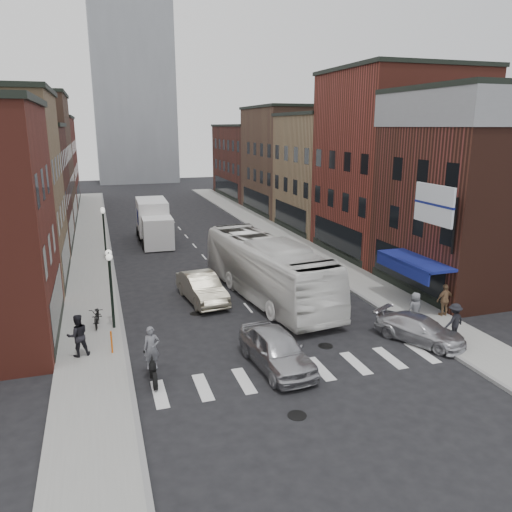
# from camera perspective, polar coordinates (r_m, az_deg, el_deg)

# --- Properties ---
(ground) EXTENTS (160.00, 160.00, 0.00)m
(ground) POSITION_cam_1_polar(r_m,az_deg,el_deg) (24.20, 2.57, -9.90)
(ground) COLOR black
(ground) RESTS_ON ground
(sidewalk_left) EXTENTS (3.00, 74.00, 0.15)m
(sidewalk_left) POSITION_cam_1_polar(r_m,az_deg,el_deg) (43.77, -18.29, 0.71)
(sidewalk_left) COLOR gray
(sidewalk_left) RESTS_ON ground
(sidewalk_right) EXTENTS (3.00, 74.00, 0.15)m
(sidewalk_right) POSITION_cam_1_polar(r_m,az_deg,el_deg) (46.68, 3.02, 2.27)
(sidewalk_right) COLOR gray
(sidewalk_right) RESTS_ON ground
(curb_left) EXTENTS (0.20, 74.00, 0.16)m
(curb_left) POSITION_cam_1_polar(r_m,az_deg,el_deg) (43.79, -16.32, 0.77)
(curb_left) COLOR gray
(curb_left) RESTS_ON ground
(curb_right) EXTENTS (0.20, 74.00, 0.16)m
(curb_right) POSITION_cam_1_polar(r_m,az_deg,el_deg) (46.20, 1.27, 2.06)
(curb_right) COLOR gray
(curb_right) RESTS_ON ground
(crosswalk_stripes) EXTENTS (12.00, 2.20, 0.01)m
(crosswalk_stripes) POSITION_cam_1_polar(r_m,az_deg,el_deg) (21.70, 5.39, -13.00)
(crosswalk_stripes) COLOR silver
(crosswalk_stripes) RESTS_ON ground
(bldg_left_mid_b) EXTENTS (10.30, 10.20, 10.30)m
(bldg_left_mid_b) POSITION_cam_1_polar(r_m,az_deg,el_deg) (45.47, -27.05, 6.87)
(bldg_left_mid_b) COLOR #401F17
(bldg_left_mid_b) RESTS_ON ground
(bldg_left_far_a) EXTENTS (10.30, 12.20, 13.30)m
(bldg_left_far_a) POSITION_cam_1_polar(r_m,az_deg,el_deg) (56.19, -25.55, 9.77)
(bldg_left_far_a) COLOR brown
(bldg_left_far_a) RESTS_ON ground
(bldg_left_far_b) EXTENTS (10.30, 16.20, 11.30)m
(bldg_left_far_b) POSITION_cam_1_polar(r_m,az_deg,el_deg) (70.13, -24.04, 9.79)
(bldg_left_far_b) COLOR maroon
(bldg_left_far_b) RESTS_ON ground
(bldg_right_corner) EXTENTS (10.30, 9.20, 12.30)m
(bldg_right_corner) POSITION_cam_1_polar(r_m,az_deg,el_deg) (34.09, 24.38, 6.78)
(bldg_right_corner) COLOR #401F17
(bldg_right_corner) RESTS_ON ground
(bldg_right_mid_a) EXTENTS (10.30, 10.20, 14.30)m
(bldg_right_mid_a) POSITION_cam_1_polar(r_m,az_deg,el_deg) (41.51, 15.73, 10.10)
(bldg_right_mid_a) COLOR maroon
(bldg_right_mid_a) RESTS_ON ground
(bldg_right_mid_b) EXTENTS (10.30, 10.20, 11.30)m
(bldg_right_mid_b) POSITION_cam_1_polar(r_m,az_deg,el_deg) (50.26, 9.32, 9.42)
(bldg_right_mid_b) COLOR #957552
(bldg_right_mid_b) RESTS_ON ground
(bldg_right_far_a) EXTENTS (10.30, 12.20, 12.30)m
(bldg_right_far_a) POSITION_cam_1_polar(r_m,az_deg,el_deg) (60.21, 4.53, 10.87)
(bldg_right_far_a) COLOR brown
(bldg_right_far_a) RESTS_ON ground
(bldg_right_far_b) EXTENTS (10.30, 16.20, 10.30)m
(bldg_right_far_b) POSITION_cam_1_polar(r_m,az_deg,el_deg) (73.40, 0.32, 10.80)
(bldg_right_far_b) COLOR #401F17
(bldg_right_far_b) RESTS_ON ground
(awning_blue) EXTENTS (1.80, 5.00, 0.78)m
(awning_blue) POSITION_cam_1_polar(r_m,az_deg,el_deg) (29.44, 17.41, -0.64)
(awning_blue) COLOR navy
(awning_blue) RESTS_ON ground
(billboard_sign) EXTENTS (1.52, 3.00, 3.70)m
(billboard_sign) POSITION_cam_1_polar(r_m,az_deg,el_deg) (26.97, 19.80, 5.43)
(billboard_sign) COLOR black
(billboard_sign) RESTS_ON ground
(distant_tower) EXTENTS (14.00, 14.00, 50.00)m
(distant_tower) POSITION_cam_1_polar(r_m,az_deg,el_deg) (100.05, -14.26, 22.80)
(distant_tower) COLOR #9399A0
(distant_tower) RESTS_ON ground
(streetlamp_near) EXTENTS (0.32, 1.22, 4.11)m
(streetlamp_near) POSITION_cam_1_polar(r_m,az_deg,el_deg) (25.63, -16.32, -2.13)
(streetlamp_near) COLOR black
(streetlamp_near) RESTS_ON ground
(streetlamp_far) EXTENTS (0.32, 1.22, 4.11)m
(streetlamp_far) POSITION_cam_1_polar(r_m,az_deg,el_deg) (39.27, -17.01, 3.52)
(streetlamp_far) COLOR black
(streetlamp_far) RESTS_ON ground
(bike_rack) EXTENTS (0.08, 0.68, 0.80)m
(bike_rack) POSITION_cam_1_polar(r_m,az_deg,el_deg) (23.88, -16.18, -9.40)
(bike_rack) COLOR #D8590C
(bike_rack) RESTS_ON sidewalk_left
(box_truck) EXTENTS (2.73, 8.42, 3.64)m
(box_truck) POSITION_cam_1_polar(r_m,az_deg,el_deg) (45.18, -11.60, 3.81)
(box_truck) COLOR white
(box_truck) RESTS_ON ground
(motorcycle_rider) EXTENTS (0.67, 2.30, 2.35)m
(motorcycle_rider) POSITION_cam_1_polar(r_m,az_deg,el_deg) (20.85, -11.80, -11.10)
(motorcycle_rider) COLOR black
(motorcycle_rider) RESTS_ON ground
(transit_bus) EXTENTS (4.53, 13.25, 3.62)m
(transit_bus) POSITION_cam_1_polar(r_m,az_deg,el_deg) (29.73, 1.28, -1.46)
(transit_bus) COLOR white
(transit_bus) RESTS_ON ground
(sedan_left_near) EXTENTS (2.39, 5.03, 1.66)m
(sedan_left_near) POSITION_cam_1_polar(r_m,az_deg,el_deg) (21.62, 2.35, -10.59)
(sedan_left_near) COLOR #AEADB2
(sedan_left_near) RESTS_ON ground
(sedan_left_far) EXTENTS (2.35, 5.23, 1.67)m
(sedan_left_far) POSITION_cam_1_polar(r_m,az_deg,el_deg) (29.53, -6.20, -3.63)
(sedan_left_far) COLOR beige
(sedan_left_far) RESTS_ON ground
(curb_car) EXTENTS (3.58, 4.68, 1.26)m
(curb_car) POSITION_cam_1_polar(r_m,az_deg,el_deg) (25.32, 18.23, -7.97)
(curb_car) COLOR silver
(curb_car) RESTS_ON ground
(parked_bicycle) EXTENTS (0.80, 1.97, 1.01)m
(parked_bicycle) POSITION_cam_1_polar(r_m,az_deg,el_deg) (26.92, -17.70, -6.50)
(parked_bicycle) COLOR black
(parked_bicycle) RESTS_ON sidewalk_left
(ped_left_solo) EXTENTS (1.03, 0.72, 1.93)m
(ped_left_solo) POSITION_cam_1_polar(r_m,az_deg,el_deg) (23.56, -19.70, -8.54)
(ped_left_solo) COLOR black
(ped_left_solo) RESTS_ON sidewalk_left
(ped_right_a) EXTENTS (1.23, 0.81, 1.75)m
(ped_right_a) POSITION_cam_1_polar(r_m,az_deg,el_deg) (25.82, 21.73, -6.91)
(ped_right_a) COLOR black
(ped_right_a) RESTS_ON sidewalk_right
(ped_right_b) EXTENTS (1.06, 0.56, 1.77)m
(ped_right_b) POSITION_cam_1_polar(r_m,az_deg,el_deg) (28.62, 20.78, -4.71)
(ped_right_b) COLOR #896546
(ped_right_b) RESTS_ON sidewalk_right
(ped_right_c) EXTENTS (0.89, 0.65, 1.68)m
(ped_right_c) POSITION_cam_1_polar(r_m,az_deg,el_deg) (26.98, 17.72, -5.70)
(ped_right_c) COLOR slate
(ped_right_c) RESTS_ON sidewalk_right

